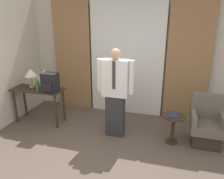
# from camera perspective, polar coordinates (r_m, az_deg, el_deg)

# --- Properties ---
(wall_back) EXTENTS (10.00, 0.06, 2.70)m
(wall_back) POSITION_cam_1_polar(r_m,az_deg,el_deg) (5.12, 4.15, 8.76)
(wall_back) COLOR beige
(wall_back) RESTS_ON ground_plane
(curtain_sheer_center) EXTENTS (1.67, 0.06, 2.58)m
(curtain_sheer_center) POSITION_cam_1_polar(r_m,az_deg,el_deg) (5.00, 3.83, 7.83)
(curtain_sheer_center) COLOR white
(curtain_sheer_center) RESTS_ON ground_plane
(curtain_drape_left) EXTENTS (0.90, 0.06, 2.58)m
(curtain_drape_left) POSITION_cam_1_polar(r_m,az_deg,el_deg) (5.42, -10.20, 8.46)
(curtain_drape_left) COLOR #997047
(curtain_drape_left) RESTS_ON ground_plane
(curtain_drape_right) EXTENTS (0.90, 0.06, 2.58)m
(curtain_drape_right) POSITION_cam_1_polar(r_m,az_deg,el_deg) (4.91, 19.28, 6.61)
(curtain_drape_right) COLOR #997047
(curtain_drape_right) RESTS_ON ground_plane
(desk) EXTENTS (1.11, 0.45, 0.76)m
(desk) POSITION_cam_1_polar(r_m,az_deg,el_deg) (4.93, -18.69, -1.36)
(desk) COLOR #38281E
(desk) RESTS_ON ground_plane
(table_lamp_left) EXTENTS (0.28, 0.28, 0.41)m
(table_lamp_left) POSITION_cam_1_polar(r_m,az_deg,el_deg) (4.95, -20.42, 3.96)
(table_lamp_left) COLOR tan
(table_lamp_left) RESTS_ON desk
(table_lamp_right) EXTENTS (0.28, 0.28, 0.41)m
(table_lamp_right) POSITION_cam_1_polar(r_m,az_deg,el_deg) (4.77, -17.12, 3.76)
(table_lamp_right) COLOR tan
(table_lamp_right) RESTS_ON desk
(bottle_near_edge) EXTENTS (0.06, 0.06, 0.25)m
(bottle_near_edge) POSITION_cam_1_polar(r_m,az_deg,el_deg) (4.69, -18.84, 0.73)
(bottle_near_edge) COLOR #336638
(bottle_near_edge) RESTS_ON desk
(backpack) EXTENTS (0.31, 0.26, 0.39)m
(backpack) POSITION_cam_1_polar(r_m,az_deg,el_deg) (4.57, -15.87, 1.74)
(backpack) COLOR black
(backpack) RESTS_ON desk
(person) EXTENTS (0.70, 0.23, 1.70)m
(person) POSITION_cam_1_polar(r_m,az_deg,el_deg) (4.04, 0.88, -0.34)
(person) COLOR #2D2D33
(person) RESTS_ON ground_plane
(armchair) EXTENTS (0.57, 0.55, 0.90)m
(armchair) POSITION_cam_1_polar(r_m,az_deg,el_deg) (4.36, 23.41, -8.82)
(armchair) COLOR #38281E
(armchair) RESTS_ON ground_plane
(side_table) EXTENTS (0.42, 0.42, 0.54)m
(side_table) POSITION_cam_1_polar(r_m,az_deg,el_deg) (4.16, 15.68, -8.77)
(side_table) COLOR #38281E
(side_table) RESTS_ON ground_plane
(book) EXTENTS (0.18, 0.23, 0.03)m
(book) POSITION_cam_1_polar(r_m,az_deg,el_deg) (4.08, 15.70, -6.40)
(book) COLOR #2D334C
(book) RESTS_ON side_table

